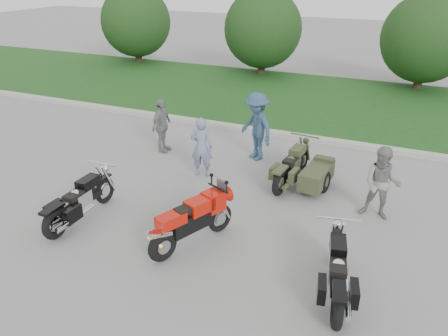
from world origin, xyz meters
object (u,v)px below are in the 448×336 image
at_px(cruiser_left, 78,203).
at_px(person_denim, 256,127).
at_px(person_stripe, 201,147).
at_px(sportbike_red, 191,220).
at_px(cruiser_right, 337,275).
at_px(person_grey, 382,184).
at_px(person_back, 162,125).
at_px(cruiser_sidecar, 306,173).

relative_size(cruiser_left, person_denim, 1.16).
xyz_separation_m(person_stripe, person_denim, (0.90, 1.53, 0.16)).
xyz_separation_m(sportbike_red, cruiser_right, (2.80, -0.31, -0.14)).
bearing_deg(person_denim, cruiser_left, -81.79).
relative_size(person_stripe, person_grey, 0.97).
relative_size(cruiser_left, person_back, 1.39).
bearing_deg(cruiser_right, cruiser_sidecar, 99.47).
height_order(cruiser_sidecar, person_back, person_back).
distance_m(sportbike_red, cruiser_left, 2.57).
bearing_deg(cruiser_right, sportbike_red, 161.78).
distance_m(cruiser_right, person_denim, 5.67).
height_order(sportbike_red, cruiser_right, sportbike_red).
xyz_separation_m(cruiser_left, person_denim, (2.27, 4.56, 0.51)).
distance_m(sportbike_red, person_grey, 4.05).
bearing_deg(person_back, sportbike_red, -143.68).
xyz_separation_m(cruiser_sidecar, person_stripe, (-2.59, -0.39, 0.38)).
height_order(sportbike_red, person_denim, person_denim).
height_order(person_denim, person_back, person_denim).
distance_m(cruiser_left, person_stripe, 3.34).
xyz_separation_m(person_grey, person_back, (-6.08, 1.31, -0.02)).
bearing_deg(cruiser_left, cruiser_sidecar, 40.91).
relative_size(person_grey, person_denim, 0.85).
bearing_deg(person_grey, cruiser_left, -150.97).
relative_size(cruiser_sidecar, person_stripe, 1.40).
xyz_separation_m(cruiser_sidecar, person_back, (-4.32, 0.57, 0.39)).
xyz_separation_m(sportbike_red, cruiser_sidecar, (1.40, 3.27, -0.17)).
bearing_deg(person_stripe, sportbike_red, 100.75).
bearing_deg(sportbike_red, cruiser_right, 16.99).
height_order(sportbike_red, person_stripe, person_stripe).
bearing_deg(cruiser_sidecar, person_back, 178.55).
bearing_deg(sportbike_red, cruiser_sidecar, 90.11).
height_order(sportbike_red, cruiser_sidecar, sportbike_red).
bearing_deg(cruiser_sidecar, sportbike_red, -107.04).
bearing_deg(cruiser_left, person_grey, 25.20).
distance_m(cruiser_left, cruiser_sidecar, 5.23).
distance_m(cruiser_left, person_back, 4.03).
height_order(cruiser_left, person_stripe, person_stripe).
xyz_separation_m(cruiser_right, person_stripe, (-4.00, 3.19, 0.36)).
height_order(person_stripe, person_grey, person_grey).
bearing_deg(person_grey, cruiser_right, -93.19).
height_order(cruiser_right, person_denim, person_denim).
bearing_deg(cruiser_sidecar, person_stripe, -165.35).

